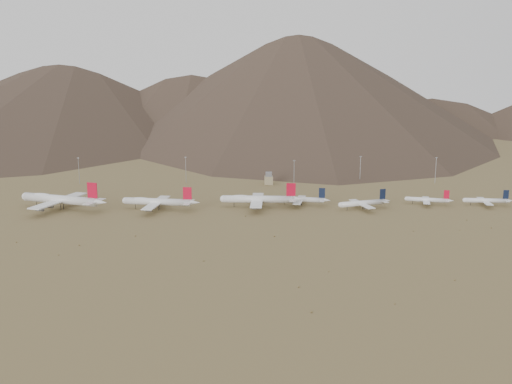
{
  "coord_description": "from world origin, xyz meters",
  "views": [
    {
      "loc": [
        13.95,
        -418.84,
        109.09
      ],
      "look_at": [
        17.14,
        30.0,
        11.98
      ],
      "focal_mm": 40.0,
      "sensor_mm": 36.0,
      "label": 1
    }
  ],
  "objects_px": {
    "narrowbody_a": "(302,199)",
    "control_tower": "(269,179)",
    "widebody_centre": "(158,202)",
    "narrowbody_b": "(364,203)",
    "widebody_west": "(61,199)",
    "widebody_east": "(259,199)"
  },
  "relations": [
    {
      "from": "widebody_east",
      "to": "widebody_west",
      "type": "bearing_deg",
      "value": -175.44
    },
    {
      "from": "narrowbody_a",
      "to": "control_tower",
      "type": "distance_m",
      "value": 89.35
    },
    {
      "from": "widebody_east",
      "to": "narrowbody_b",
      "type": "height_order",
      "value": "widebody_east"
    },
    {
      "from": "narrowbody_b",
      "to": "narrowbody_a",
      "type": "bearing_deg",
      "value": 146.83
    },
    {
      "from": "widebody_centre",
      "to": "narrowbody_b",
      "type": "bearing_deg",
      "value": 9.03
    },
    {
      "from": "widebody_west",
      "to": "narrowbody_a",
      "type": "relative_size",
      "value": 1.69
    },
    {
      "from": "narrowbody_a",
      "to": "control_tower",
      "type": "bearing_deg",
      "value": 119.02
    },
    {
      "from": "widebody_centre",
      "to": "narrowbody_a",
      "type": "relative_size",
      "value": 1.4
    },
    {
      "from": "widebody_east",
      "to": "narrowbody_a",
      "type": "xyz_separation_m",
      "value": [
        35.18,
        7.53,
        -2.04
      ]
    },
    {
      "from": "widebody_east",
      "to": "narrowbody_a",
      "type": "height_order",
      "value": "widebody_east"
    },
    {
      "from": "widebody_centre",
      "to": "widebody_east",
      "type": "relative_size",
      "value": 0.93
    },
    {
      "from": "narrowbody_a",
      "to": "widebody_centre",
      "type": "bearing_deg",
      "value": -159.89
    },
    {
      "from": "widebody_west",
      "to": "narrowbody_b",
      "type": "xyz_separation_m",
      "value": [
        240.67,
        -0.93,
        -3.15
      ]
    },
    {
      "from": "narrowbody_a",
      "to": "narrowbody_b",
      "type": "relative_size",
      "value": 1.01
    },
    {
      "from": "widebody_east",
      "to": "widebody_centre",
      "type": "bearing_deg",
      "value": -172.45
    },
    {
      "from": "control_tower",
      "to": "narrowbody_a",
      "type": "bearing_deg",
      "value": -74.03
    },
    {
      "from": "widebody_west",
      "to": "narrowbody_a",
      "type": "bearing_deg",
      "value": 22.87
    },
    {
      "from": "widebody_west",
      "to": "narrowbody_b",
      "type": "bearing_deg",
      "value": 18.93
    },
    {
      "from": "narrowbody_a",
      "to": "narrowbody_b",
      "type": "distance_m",
      "value": 50.11
    },
    {
      "from": "widebody_centre",
      "to": "narrowbody_a",
      "type": "bearing_deg",
      "value": 15.81
    },
    {
      "from": "widebody_west",
      "to": "widebody_east",
      "type": "distance_m",
      "value": 157.29
    },
    {
      "from": "widebody_west",
      "to": "control_tower",
      "type": "distance_m",
      "value": 194.56
    }
  ]
}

